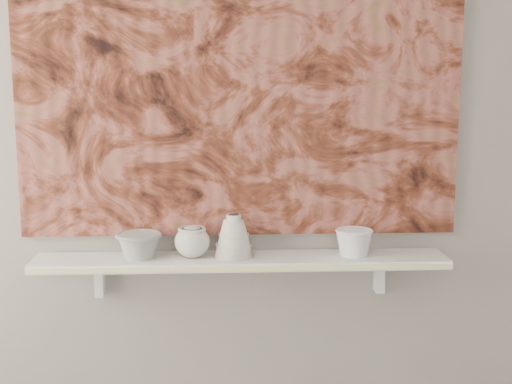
{
  "coord_description": "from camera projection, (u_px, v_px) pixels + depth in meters",
  "views": [
    {
      "loc": [
        -0.06,
        -0.83,
        1.57
      ],
      "look_at": [
        0.05,
        1.49,
        1.16
      ],
      "focal_mm": 50.0,
      "sensor_mm": 36.0,
      "label": 1
    }
  ],
  "objects": [
    {
      "name": "bracket_right",
      "position": [
        379.0,
        275.0,
        2.52
      ],
      "size": [
        0.03,
        0.06,
        0.12
      ],
      "primitive_type": "cube",
      "color": "silver",
      "rests_on": "wall_back"
    },
    {
      "name": "shelf",
      "position": [
        241.0,
        261.0,
        2.42
      ],
      "size": [
        1.4,
        0.18,
        0.03
      ],
      "primitive_type": "cube",
      "color": "silver",
      "rests_on": "wall_back"
    },
    {
      "name": "painting",
      "position": [
        240.0,
        74.0,
        2.39
      ],
      "size": [
        1.5,
        0.02,
        1.1
      ],
      "primitive_type": "cube",
      "color": "brown",
      "rests_on": "wall_back"
    },
    {
      "name": "bowl_grey",
      "position": [
        139.0,
        245.0,
        2.39
      ],
      "size": [
        0.19,
        0.19,
        0.09
      ],
      "primitive_type": null,
      "rotation": [
        0.0,
        0.0,
        0.32
      ],
      "color": "gray",
      "rests_on": "shelf"
    },
    {
      "name": "bell_vessel",
      "position": [
        234.0,
        236.0,
        2.4
      ],
      "size": [
        0.14,
        0.14,
        0.15
      ],
      "primitive_type": null,
      "rotation": [
        0.0,
        0.0,
        0.02
      ],
      "color": "silver",
      "rests_on": "shelf"
    },
    {
      "name": "cup_cream",
      "position": [
        192.0,
        242.0,
        2.4
      ],
      "size": [
        0.12,
        0.12,
        0.11
      ],
      "primitive_type": null,
      "rotation": [
        0.0,
        0.0,
        0.03
      ],
      "color": "beige",
      "rests_on": "shelf"
    },
    {
      "name": "bowl_white",
      "position": [
        354.0,
        242.0,
        2.42
      ],
      "size": [
        0.16,
        0.16,
        0.09
      ],
      "primitive_type": null,
      "rotation": [
        0.0,
        0.0,
        0.28
      ],
      "color": "silver",
      "rests_on": "shelf"
    },
    {
      "name": "house_motif",
      "position": [
        371.0,
        165.0,
        2.45
      ],
      "size": [
        0.09,
        0.0,
        0.08
      ],
      "primitive_type": "cube",
      "color": "black",
      "rests_on": "painting"
    },
    {
      "name": "bracket_left",
      "position": [
        100.0,
        279.0,
        2.47
      ],
      "size": [
        0.03,
        0.06,
        0.12
      ],
      "primitive_type": "cube",
      "color": "silver",
      "rests_on": "wall_back"
    },
    {
      "name": "shelf_stripe",
      "position": [
        242.0,
        269.0,
        2.33
      ],
      "size": [
        1.4,
        0.01,
        0.02
      ],
      "primitive_type": "cube",
      "color": "#F6EDA4",
      "rests_on": "shelf"
    },
    {
      "name": "wall_back",
      "position": [
        240.0,
        131.0,
        2.43
      ],
      "size": [
        3.6,
        0.0,
        3.6
      ],
      "primitive_type": "plane",
      "rotation": [
        1.57,
        0.0,
        0.0
      ],
      "color": "gray",
      "rests_on": "floor"
    }
  ]
}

